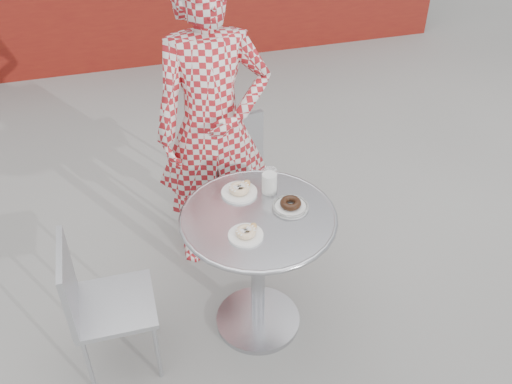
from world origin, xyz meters
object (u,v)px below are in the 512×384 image
object	(u,v)px
seated_person	(213,128)
milk_cup	(269,182)
plate_near	(246,233)
plate_checker	(291,205)
chair_left	(117,327)
bistro_table	(258,245)
plate_far	(240,190)
chair_far	(220,188)

from	to	relation	value
seated_person	milk_cup	xyz separation A→B (m)	(0.18, -0.50, -0.06)
plate_near	plate_checker	distance (m)	0.30
plate_checker	chair_left	bearing A→B (deg)	-176.60
bistro_table	plate_far	xyz separation A→B (m)	(-0.04, 0.20, 0.21)
chair_far	milk_cup	xyz separation A→B (m)	(0.11, -0.76, 0.57)
plate_near	milk_cup	distance (m)	0.36
chair_left	plate_near	distance (m)	0.88
seated_person	plate_near	distance (m)	0.81
plate_far	milk_cup	distance (m)	0.16
plate_checker	milk_cup	xyz separation A→B (m)	(-0.06, 0.15, 0.05)
plate_far	milk_cup	world-z (taller)	milk_cup
bistro_table	plate_far	size ratio (longest dim) A/B	4.28
chair_far	plate_far	size ratio (longest dim) A/B	4.95
chair_left	milk_cup	world-z (taller)	milk_cup
chair_far	plate_checker	size ratio (longest dim) A/B	4.94
chair_left	plate_checker	bearing A→B (deg)	-85.92
seated_person	milk_cup	distance (m)	0.54
seated_person	plate_near	xyz separation A→B (m)	(-0.02, -0.80, -0.10)
plate_near	milk_cup	size ratio (longest dim) A/B	1.26
seated_person	plate_near	size ratio (longest dim) A/B	10.94
chair_far	seated_person	size ratio (longest dim) A/B	0.50
chair_far	seated_person	bearing A→B (deg)	62.97
chair_left	milk_cup	size ratio (longest dim) A/B	6.18
chair_left	seated_person	size ratio (longest dim) A/B	0.45
milk_cup	seated_person	bearing A→B (deg)	109.74
chair_left	plate_far	bearing A→B (deg)	-70.88
bistro_table	milk_cup	xyz separation A→B (m)	(0.11, 0.17, 0.26)
bistro_table	plate_checker	bearing A→B (deg)	4.98
bistro_table	plate_checker	distance (m)	0.27
chair_far	plate_checker	distance (m)	1.07
bistro_table	seated_person	xyz separation A→B (m)	(-0.07, 0.67, 0.32)
plate_far	milk_cup	bearing A→B (deg)	-11.92
chair_far	milk_cup	bearing A→B (deg)	86.88
chair_left	plate_checker	distance (m)	1.09
plate_far	chair_left	bearing A→B (deg)	-161.57
chair_far	milk_cup	world-z (taller)	milk_cup
chair_left	plate_near	size ratio (longest dim) A/B	4.92
plate_near	plate_checker	size ratio (longest dim) A/B	0.90
bistro_table	plate_far	distance (m)	0.30
bistro_table	milk_cup	bearing A→B (deg)	57.41
seated_person	plate_far	size ratio (longest dim) A/B	9.84
milk_cup	chair_far	bearing A→B (deg)	98.13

